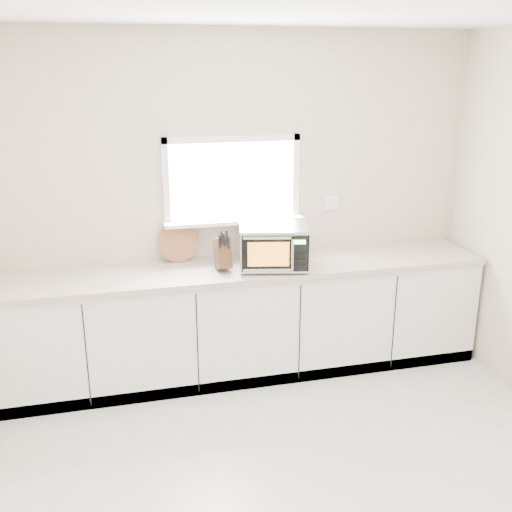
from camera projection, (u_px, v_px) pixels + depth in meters
name	position (u px, v px, depth m)	size (l,w,h in m)	color
back_wall	(232.00, 203.00, 4.82)	(4.00, 0.17, 2.70)	beige
cabinets	(241.00, 322.00, 4.83)	(3.92, 0.60, 0.88)	silver
countertop	(241.00, 269.00, 4.68)	(3.92, 0.64, 0.04)	#C1AE9F
microwave	(274.00, 246.00, 4.60)	(0.59, 0.51, 0.34)	black
knife_block	(223.00, 253.00, 4.55)	(0.11, 0.23, 0.32)	#422817
cutting_board	(178.00, 242.00, 4.75)	(0.32, 0.32, 0.02)	#97603A
coffee_grinder	(291.00, 249.00, 4.80)	(0.12, 0.12, 0.19)	#B8BAC0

